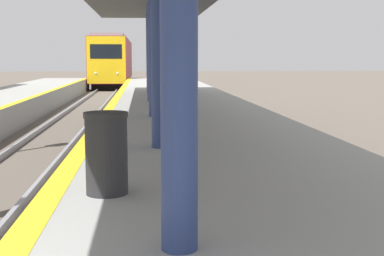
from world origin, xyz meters
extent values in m
cube|color=black|center=(0.00, 47.21, 0.28)|extent=(2.43, 17.42, 0.55)
cube|color=maroon|center=(0.00, 47.21, 2.29)|extent=(2.86, 19.36, 3.49)
cube|color=gold|center=(0.00, 37.61, 2.29)|extent=(2.81, 0.16, 3.42)
cube|color=black|center=(0.00, 37.55, 2.90)|extent=(2.29, 0.06, 1.05)
cube|color=gray|center=(0.00, 47.21, 4.16)|extent=(2.43, 18.39, 0.24)
sphere|color=white|center=(-0.79, 37.55, 1.33)|extent=(0.18, 0.18, 0.18)
sphere|color=white|center=(0.79, 37.55, 1.33)|extent=(0.18, 0.18, 0.18)
cylinder|color=navy|center=(2.96, 2.19, 2.62)|extent=(0.29, 0.29, 3.41)
cylinder|color=navy|center=(2.96, 7.07, 2.62)|extent=(0.29, 0.29, 3.41)
cylinder|color=navy|center=(2.96, 11.96, 2.62)|extent=(0.29, 0.29, 3.41)
cylinder|color=navy|center=(2.96, 16.85, 2.62)|extent=(0.29, 0.29, 3.41)
cylinder|color=navy|center=(2.96, 21.74, 2.62)|extent=(0.29, 0.29, 3.41)
cylinder|color=#262628|center=(2.28, 4.00, 1.34)|extent=(0.47, 0.47, 0.85)
cylinder|color=#262626|center=(2.28, 4.00, 1.80)|extent=(0.49, 0.49, 0.06)
camera|label=1|loc=(2.70, -1.87, 2.41)|focal=50.00mm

